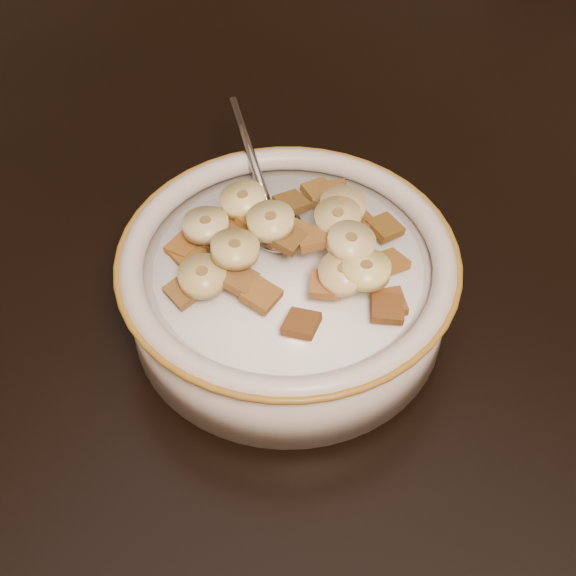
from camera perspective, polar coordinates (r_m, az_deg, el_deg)
The scene contains 41 objects.
table at distance 0.64m, azimuth 7.74°, elevation 1.43°, with size 1.40×0.90×0.04m, color black.
chair at distance 1.25m, azimuth 18.85°, elevation 9.55°, with size 0.40×0.40×0.91m, color black.
cereal_bowl at distance 0.56m, azimuth 0.00°, elevation -0.26°, with size 0.22×0.22×0.05m, color beige.
milk at distance 0.54m, azimuth 0.00°, elevation 1.58°, with size 0.18×0.18×0.00m, color white.
spoon at distance 0.56m, azimuth -0.97°, elevation 4.44°, with size 0.04×0.05×0.01m, color #9D9D9D.
cereal_square_0 at distance 0.54m, azimuth -7.39°, elevation 2.95°, with size 0.02×0.02×0.01m, color brown.
cereal_square_1 at distance 0.51m, azimuth -3.54°, elevation 0.65°, with size 0.02×0.02×0.01m, color #945E2A.
cereal_square_2 at distance 0.57m, azimuth 3.07°, elevation 6.14°, with size 0.02×0.02×0.01m, color olive.
cereal_square_3 at distance 0.55m, azimuth 6.91°, elevation 4.30°, with size 0.02×0.02×0.01m, color brown.
cereal_square_4 at distance 0.52m, azimuth -0.10°, elevation 3.56°, with size 0.02×0.02×0.01m, color brown.
cereal_square_5 at distance 0.52m, azimuth 1.79°, elevation 3.58°, with size 0.02×0.02×0.01m, color brown.
cereal_square_6 at distance 0.50m, azimuth -1.89°, elevation -0.52°, with size 0.02×0.02×0.01m, color brown.
cereal_square_7 at distance 0.54m, azimuth -5.47°, elevation 3.83°, with size 0.02×0.02×0.01m, color brown.
cereal_square_8 at distance 0.55m, azimuth -3.59°, elevation 4.64°, with size 0.02×0.02×0.01m, color brown.
cereal_square_9 at distance 0.54m, azimuth -2.32°, elevation 4.72°, with size 0.02×0.02×0.01m, color #895D17.
cereal_square_10 at distance 0.49m, azimuth 0.96°, elevation -2.55°, with size 0.02×0.02×0.01m, color brown.
cereal_square_11 at distance 0.50m, azimuth 2.71°, elevation 0.24°, with size 0.02×0.02×0.01m, color #935F27.
cereal_square_12 at distance 0.51m, azimuth 7.19°, elevation -1.04°, with size 0.02×0.02×0.01m, color brown.
cereal_square_13 at distance 0.51m, azimuth -7.41°, elevation -0.20°, with size 0.02×0.02×0.01m, color brown.
cereal_square_14 at distance 0.56m, azimuth 3.47°, elevation 5.64°, with size 0.02×0.02×0.01m, color brown.
cereal_square_15 at distance 0.55m, azimuth -3.11°, elevation 4.83°, with size 0.02×0.02×0.01m, color brown.
cereal_square_16 at distance 0.52m, azimuth -6.05°, elevation 0.67°, with size 0.02×0.02×0.01m, color brown.
cereal_square_17 at distance 0.55m, azimuth 5.08°, elevation 4.71°, with size 0.02×0.02×0.01m, color brown.
cereal_square_18 at distance 0.58m, azimuth 3.14°, elevation 6.74°, with size 0.02×0.02×0.01m, color brown.
cereal_square_19 at distance 0.53m, azimuth 7.25°, elevation 1.86°, with size 0.02×0.02×0.01m, color brown.
cereal_square_20 at distance 0.54m, azimuth -7.20°, elevation 2.49°, with size 0.02×0.02×0.01m, color brown.
cereal_square_21 at distance 0.52m, azimuth -4.30°, elevation 1.26°, with size 0.02×0.02×0.01m, color brown.
cereal_square_22 at distance 0.56m, azimuth 0.26°, elevation 6.07°, with size 0.02×0.02×0.01m, color brown.
cereal_square_23 at distance 0.53m, azimuth 0.83°, elevation 3.82°, with size 0.02×0.02×0.01m, color #9D6628.
cereal_square_24 at distance 0.58m, azimuth 2.21°, elevation 6.86°, with size 0.02×0.02×0.01m, color brown.
cereal_square_25 at distance 0.50m, azimuth 7.08°, elevation -1.46°, with size 0.02×0.02×0.01m, color brown.
banana_slice_0 at distance 0.50m, azimuth 3.94°, elevation 1.07°, with size 0.03×0.03×0.01m, color #FFDC96.
banana_slice_1 at distance 0.53m, azimuth 3.56°, elevation 5.01°, with size 0.03×0.03×0.01m, color tan.
banana_slice_2 at distance 0.54m, azimuth 3.94°, elevation 5.80°, with size 0.03×0.03×0.01m, color #E2C07A.
banana_slice_3 at distance 0.54m, azimuth -5.86°, elevation 4.47°, with size 0.03×0.03×0.01m, color #D0BF75.
banana_slice_4 at distance 0.51m, azimuth -3.79°, elevation 2.80°, with size 0.03×0.03×0.01m, color #D8C172.
banana_slice_5 at distance 0.51m, azimuth 4.50°, elevation 3.26°, with size 0.03×0.03×0.01m, color #E8CB76.
banana_slice_6 at distance 0.51m, azimuth -6.11°, elevation 0.85°, with size 0.03×0.03×0.01m, color tan.
banana_slice_7 at distance 0.55m, azimuth -3.22°, elevation 6.29°, with size 0.03×0.03×0.01m, color #EADF71.
banana_slice_8 at distance 0.50m, azimuth 5.57°, elevation 1.30°, with size 0.03×0.03×0.01m, color #FAED8D.
banana_slice_9 at distance 0.52m, azimuth -1.24°, elevation 4.77°, with size 0.03×0.03×0.01m, color #F8E57E.
Camera 1 is at (0.15, -0.41, 1.19)m, focal length 50.00 mm.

